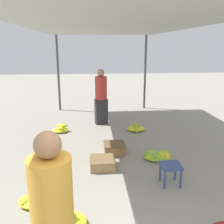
{
  "coord_description": "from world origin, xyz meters",
  "views": [
    {
      "loc": [
        -0.46,
        -1.27,
        2.31
      ],
      "look_at": [
        0.0,
        3.85,
        0.94
      ],
      "focal_mm": 40.0,
      "sensor_mm": 36.0,
      "label": 1
    }
  ],
  "objects_px": {
    "banana_pile_left_0": "(64,222)",
    "crate_near": "(114,148)",
    "shopper_walking_mid": "(101,96)",
    "banana_pile_right_1": "(157,156)",
    "crate_mid": "(102,163)",
    "banana_pile_left_2": "(60,129)",
    "banana_pile_left_1": "(35,199)",
    "banana_pile_right_0": "(136,128)",
    "vendor_foreground": "(53,222)",
    "stool": "(171,168)"
  },
  "relations": [
    {
      "from": "banana_pile_left_2",
      "to": "stool",
      "type": "bearing_deg",
      "value": -53.18
    },
    {
      "from": "stool",
      "to": "banana_pile_left_1",
      "type": "bearing_deg",
      "value": -171.09
    },
    {
      "from": "banana_pile_left_2",
      "to": "banana_pile_right_0",
      "type": "relative_size",
      "value": 0.82
    },
    {
      "from": "shopper_walking_mid",
      "to": "vendor_foreground",
      "type": "bearing_deg",
      "value": -96.87
    },
    {
      "from": "stool",
      "to": "banana_pile_left_2",
      "type": "height_order",
      "value": "stool"
    },
    {
      "from": "banana_pile_right_0",
      "to": "crate_near",
      "type": "relative_size",
      "value": 1.23
    },
    {
      "from": "banana_pile_right_0",
      "to": "banana_pile_left_1",
      "type": "bearing_deg",
      "value": -123.6
    },
    {
      "from": "banana_pile_left_0",
      "to": "banana_pile_left_1",
      "type": "height_order",
      "value": "banana_pile_left_0"
    },
    {
      "from": "crate_mid",
      "to": "shopper_walking_mid",
      "type": "relative_size",
      "value": 0.3
    },
    {
      "from": "vendor_foreground",
      "to": "banana_pile_left_1",
      "type": "height_order",
      "value": "vendor_foreground"
    },
    {
      "from": "banana_pile_left_0",
      "to": "crate_near",
      "type": "xyz_separation_m",
      "value": [
        0.89,
        2.25,
        0.05
      ]
    },
    {
      "from": "crate_near",
      "to": "crate_mid",
      "type": "relative_size",
      "value": 0.94
    },
    {
      "from": "vendor_foreground",
      "to": "shopper_walking_mid",
      "type": "height_order",
      "value": "vendor_foreground"
    },
    {
      "from": "banana_pile_left_1",
      "to": "banana_pile_left_0",
      "type": "bearing_deg",
      "value": -48.39
    },
    {
      "from": "banana_pile_left_1",
      "to": "banana_pile_left_2",
      "type": "xyz_separation_m",
      "value": [
        0.02,
        3.25,
        0.0
      ]
    },
    {
      "from": "banana_pile_left_2",
      "to": "banana_pile_right_1",
      "type": "relative_size",
      "value": 0.71
    },
    {
      "from": "banana_pile_right_0",
      "to": "banana_pile_left_2",
      "type": "bearing_deg",
      "value": 178.54
    },
    {
      "from": "banana_pile_left_2",
      "to": "banana_pile_left_0",
      "type": "bearing_deg",
      "value": -83.07
    },
    {
      "from": "vendor_foreground",
      "to": "banana_pile_left_1",
      "type": "distance_m",
      "value": 1.83
    },
    {
      "from": "vendor_foreground",
      "to": "banana_pile_left_2",
      "type": "relative_size",
      "value": 3.64
    },
    {
      "from": "banana_pile_left_1",
      "to": "crate_near",
      "type": "distance_m",
      "value": 2.19
    },
    {
      "from": "crate_near",
      "to": "stool",
      "type": "bearing_deg",
      "value": -58.59
    },
    {
      "from": "stool",
      "to": "crate_near",
      "type": "bearing_deg",
      "value": 121.41
    },
    {
      "from": "banana_pile_left_0",
      "to": "banana_pile_right_1",
      "type": "relative_size",
      "value": 0.85
    },
    {
      "from": "banana_pile_left_1",
      "to": "crate_mid",
      "type": "height_order",
      "value": "banana_pile_left_1"
    },
    {
      "from": "banana_pile_left_2",
      "to": "crate_mid",
      "type": "relative_size",
      "value": 0.94
    },
    {
      "from": "banana_pile_right_1",
      "to": "shopper_walking_mid",
      "type": "relative_size",
      "value": 0.39
    },
    {
      "from": "stool",
      "to": "banana_pile_right_1",
      "type": "bearing_deg",
      "value": 87.48
    },
    {
      "from": "banana_pile_left_2",
      "to": "banana_pile_right_0",
      "type": "bearing_deg",
      "value": -1.46
    },
    {
      "from": "vendor_foreground",
      "to": "banana_pile_left_0",
      "type": "xyz_separation_m",
      "value": [
        -0.05,
        1.01,
        -0.81
      ]
    },
    {
      "from": "crate_near",
      "to": "crate_mid",
      "type": "xyz_separation_m",
      "value": [
        -0.3,
        -0.65,
        -0.02
      ]
    },
    {
      "from": "banana_pile_left_0",
      "to": "banana_pile_left_2",
      "type": "xyz_separation_m",
      "value": [
        -0.46,
        3.8,
        0.01
      ]
    },
    {
      "from": "vendor_foreground",
      "to": "banana_pile_left_2",
      "type": "xyz_separation_m",
      "value": [
        -0.51,
        4.81,
        -0.8
      ]
    },
    {
      "from": "crate_near",
      "to": "banana_pile_left_2",
      "type": "bearing_deg",
      "value": 131.0
    },
    {
      "from": "crate_near",
      "to": "banana_pile_left_1",
      "type": "bearing_deg",
      "value": -128.91
    },
    {
      "from": "stool",
      "to": "crate_near",
      "type": "relative_size",
      "value": 0.8
    },
    {
      "from": "crate_mid",
      "to": "shopper_walking_mid",
      "type": "bearing_deg",
      "value": 87.68
    },
    {
      "from": "vendor_foreground",
      "to": "crate_mid",
      "type": "distance_m",
      "value": 2.77
    },
    {
      "from": "banana_pile_left_0",
      "to": "banana_pile_right_0",
      "type": "height_order",
      "value": "banana_pile_left_0"
    },
    {
      "from": "banana_pile_right_1",
      "to": "crate_mid",
      "type": "bearing_deg",
      "value": -166.43
    },
    {
      "from": "crate_mid",
      "to": "banana_pile_left_1",
      "type": "bearing_deg",
      "value": -135.66
    },
    {
      "from": "banana_pile_left_0",
      "to": "banana_pile_right_1",
      "type": "distance_m",
      "value": 2.57
    },
    {
      "from": "banana_pile_left_0",
      "to": "banana_pile_right_1",
      "type": "xyz_separation_m",
      "value": [
        1.76,
        1.88,
        0.01
      ]
    },
    {
      "from": "vendor_foreground",
      "to": "banana_pile_right_1",
      "type": "height_order",
      "value": "vendor_foreground"
    },
    {
      "from": "crate_mid",
      "to": "banana_pile_right_1",
      "type": "bearing_deg",
      "value": 13.57
    },
    {
      "from": "banana_pile_left_0",
      "to": "shopper_walking_mid",
      "type": "bearing_deg",
      "value": 80.98
    },
    {
      "from": "shopper_walking_mid",
      "to": "banana_pile_left_1",
      "type": "bearing_deg",
      "value": -106.97
    },
    {
      "from": "stool",
      "to": "banana_pile_right_0",
      "type": "relative_size",
      "value": 0.65
    },
    {
      "from": "banana_pile_left_2",
      "to": "banana_pile_right_0",
      "type": "height_order",
      "value": "banana_pile_left_2"
    },
    {
      "from": "banana_pile_left_2",
      "to": "crate_mid",
      "type": "height_order",
      "value": "banana_pile_left_2"
    }
  ]
}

